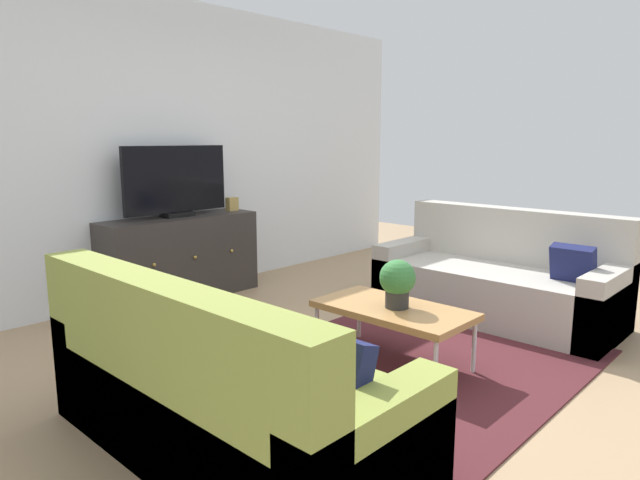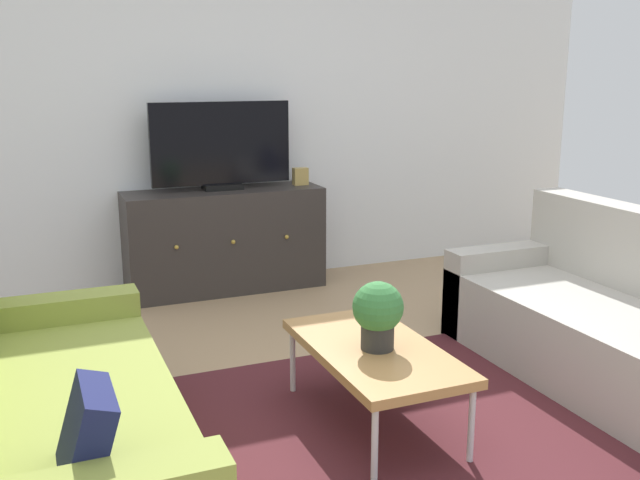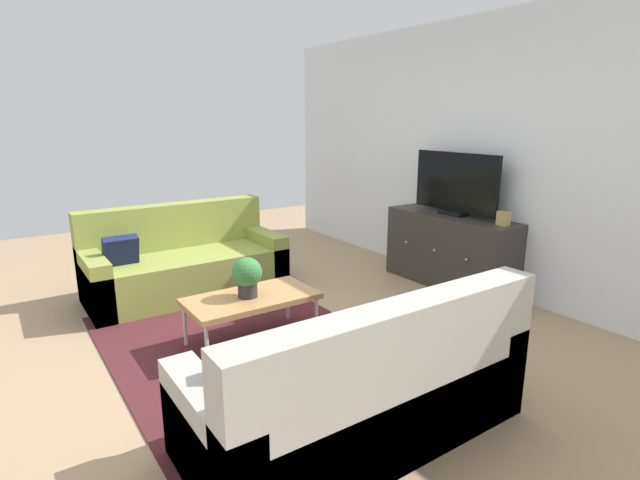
{
  "view_description": "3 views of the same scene",
  "coord_description": "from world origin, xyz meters",
  "px_view_note": "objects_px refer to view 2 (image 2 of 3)",
  "views": [
    {
      "loc": [
        -2.84,
        -2.08,
        1.45
      ],
      "look_at": [
        0.0,
        0.59,
        0.74
      ],
      "focal_mm": 31.42,
      "sensor_mm": 36.0,
      "label": 1
    },
    {
      "loc": [
        -1.4,
        -2.79,
        1.61
      ],
      "look_at": [
        0.0,
        0.59,
        0.74
      ],
      "focal_mm": 40.4,
      "sensor_mm": 36.0,
      "label": 2
    },
    {
      "loc": [
        3.25,
        -1.63,
        1.73
      ],
      "look_at": [
        0.0,
        0.59,
        0.74
      ],
      "focal_mm": 27.58,
      "sensor_mm": 36.0,
      "label": 3
    }
  ],
  "objects_px": {
    "potted_plant": "(377,312)",
    "flat_screen_tv": "(221,146)",
    "couch_left_side": "(38,431)",
    "mantel_clock": "(300,176)",
    "coffee_table": "(374,353)",
    "tv_console": "(225,240)",
    "couch_right_side": "(623,328)"
  },
  "relations": [
    {
      "from": "potted_plant",
      "to": "flat_screen_tv",
      "type": "height_order",
      "value": "flat_screen_tv"
    },
    {
      "from": "couch_left_side",
      "to": "mantel_clock",
      "type": "distance_m",
      "value": 3.14
    },
    {
      "from": "coffee_table",
      "to": "tv_console",
      "type": "bearing_deg",
      "value": 91.54
    },
    {
      "from": "coffee_table",
      "to": "flat_screen_tv",
      "type": "relative_size",
      "value": 0.98
    },
    {
      "from": "potted_plant",
      "to": "flat_screen_tv",
      "type": "distance_m",
      "value": 2.43
    },
    {
      "from": "flat_screen_tv",
      "to": "mantel_clock",
      "type": "height_order",
      "value": "flat_screen_tv"
    },
    {
      "from": "couch_right_side",
      "to": "flat_screen_tv",
      "type": "bearing_deg",
      "value": 122.15
    },
    {
      "from": "potted_plant",
      "to": "mantel_clock",
      "type": "distance_m",
      "value": 2.43
    },
    {
      "from": "tv_console",
      "to": "coffee_table",
      "type": "bearing_deg",
      "value": -88.46
    },
    {
      "from": "couch_right_side",
      "to": "coffee_table",
      "type": "bearing_deg",
      "value": 178.2
    },
    {
      "from": "flat_screen_tv",
      "to": "mantel_clock",
      "type": "xyz_separation_m",
      "value": [
        0.6,
        -0.02,
        -0.25
      ]
    },
    {
      "from": "couch_left_side",
      "to": "flat_screen_tv",
      "type": "relative_size",
      "value": 1.84
    },
    {
      "from": "couch_right_side",
      "to": "potted_plant",
      "type": "height_order",
      "value": "couch_right_side"
    },
    {
      "from": "flat_screen_tv",
      "to": "mantel_clock",
      "type": "bearing_deg",
      "value": -1.9
    },
    {
      "from": "potted_plant",
      "to": "flat_screen_tv",
      "type": "bearing_deg",
      "value": 91.47
    },
    {
      "from": "coffee_table",
      "to": "potted_plant",
      "type": "xyz_separation_m",
      "value": [
        -0.0,
        -0.03,
        0.2
      ]
    },
    {
      "from": "couch_right_side",
      "to": "flat_screen_tv",
      "type": "relative_size",
      "value": 1.84
    },
    {
      "from": "potted_plant",
      "to": "couch_right_side",
      "type": "bearing_deg",
      "value": -0.71
    },
    {
      "from": "couch_left_side",
      "to": "tv_console",
      "type": "distance_m",
      "value": 2.75
    },
    {
      "from": "coffee_table",
      "to": "mantel_clock",
      "type": "height_order",
      "value": "mantel_clock"
    },
    {
      "from": "potted_plant",
      "to": "tv_console",
      "type": "relative_size",
      "value": 0.22
    },
    {
      "from": "tv_console",
      "to": "flat_screen_tv",
      "type": "height_order",
      "value": "flat_screen_tv"
    },
    {
      "from": "flat_screen_tv",
      "to": "couch_right_side",
      "type": "bearing_deg",
      "value": -57.85
    },
    {
      "from": "coffee_table",
      "to": "flat_screen_tv",
      "type": "bearing_deg",
      "value": 91.53
    },
    {
      "from": "potted_plant",
      "to": "mantel_clock",
      "type": "bearing_deg",
      "value": 77.03
    },
    {
      "from": "couch_right_side",
      "to": "coffee_table",
      "type": "xyz_separation_m",
      "value": [
        -1.44,
        0.05,
        0.07
      ]
    },
    {
      "from": "couch_right_side",
      "to": "tv_console",
      "type": "height_order",
      "value": "couch_right_side"
    },
    {
      "from": "couch_right_side",
      "to": "tv_console",
      "type": "relative_size",
      "value": 1.3
    },
    {
      "from": "coffee_table",
      "to": "tv_console",
      "type": "relative_size",
      "value": 0.69
    },
    {
      "from": "coffee_table",
      "to": "mantel_clock",
      "type": "distance_m",
      "value": 2.44
    },
    {
      "from": "couch_right_side",
      "to": "flat_screen_tv",
      "type": "xyz_separation_m",
      "value": [
        -1.51,
        2.39,
        0.79
      ]
    },
    {
      "from": "couch_right_side",
      "to": "mantel_clock",
      "type": "xyz_separation_m",
      "value": [
        -0.9,
        2.37,
        0.53
      ]
    }
  ]
}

